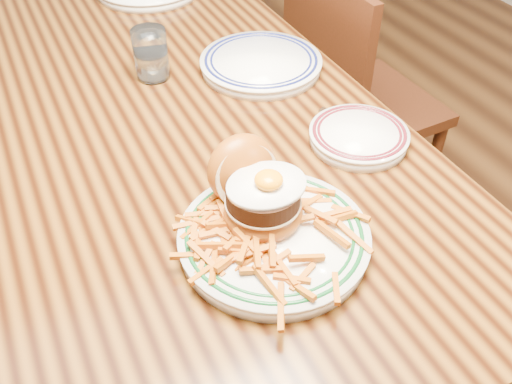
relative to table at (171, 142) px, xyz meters
name	(u,v)px	position (x,y,z in m)	size (l,w,h in m)	color
floor	(193,318)	(0.00, 0.00, -0.66)	(6.00, 6.00, 0.00)	black
table	(171,142)	(0.00, 0.00, 0.00)	(0.85, 1.60, 0.75)	black
chair_right	(350,98)	(0.65, 0.23, -0.20)	(0.42, 0.42, 0.87)	#39170C
main_plate	(269,221)	(0.02, -0.43, 0.13)	(0.31, 0.32, 0.15)	white
side_plate	(359,135)	(0.30, -0.28, 0.11)	(0.19, 0.20, 0.03)	white
rear_plate	(261,63)	(0.25, 0.06, 0.11)	(0.28, 0.28, 0.03)	white
water_glass	(151,57)	(0.02, 0.14, 0.14)	(0.08, 0.08, 0.11)	white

